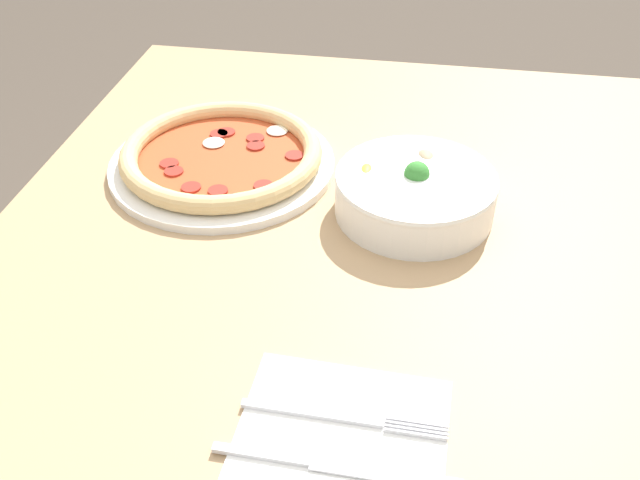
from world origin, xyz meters
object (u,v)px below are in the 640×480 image
(bowl, at_px, (415,191))
(knife, at_px, (324,465))
(pizza, at_px, (222,157))
(fork, at_px, (341,418))

(bowl, distance_m, knife, 0.40)
(pizza, height_order, fork, pizza)
(pizza, distance_m, knife, 0.51)
(pizza, bearing_deg, fork, 29.23)
(bowl, bearing_deg, pizza, -102.91)
(pizza, xyz_separation_m, knife, (0.46, 0.22, -0.01))
(knife, bearing_deg, bowl, 83.66)
(fork, bearing_deg, knife, -97.30)
(pizza, relative_size, bowl, 1.54)
(pizza, height_order, bowl, bowl)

